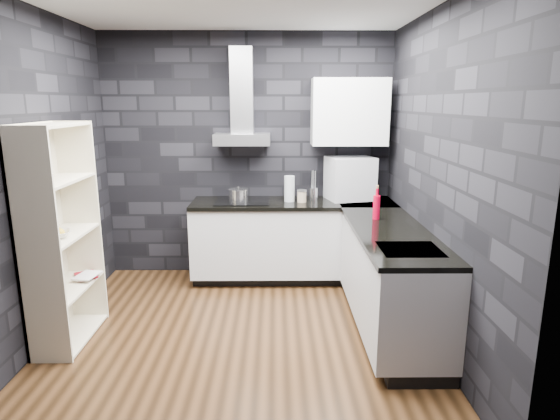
{
  "coord_description": "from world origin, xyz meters",
  "views": [
    {
      "loc": [
        0.31,
        -3.67,
        1.96
      ],
      "look_at": [
        0.35,
        0.45,
        1.0
      ],
      "focal_mm": 30.0,
      "sensor_mm": 36.0,
      "label": 1
    }
  ],
  "objects_px": {
    "glass_vase": "(289,189)",
    "utensil_crock": "(313,193)",
    "pot": "(238,196)",
    "storage_jar": "(302,197)",
    "bookshelf": "(61,236)",
    "fruit_bowl": "(56,234)",
    "appliance_garage": "(350,179)",
    "red_bottle": "(376,207)"
  },
  "relations": [
    {
      "from": "glass_vase",
      "to": "utensil_crock",
      "type": "xyz_separation_m",
      "value": [
        0.27,
        0.11,
        -0.07
      ]
    },
    {
      "from": "utensil_crock",
      "to": "appliance_garage",
      "type": "relative_size",
      "value": 0.26
    },
    {
      "from": "fruit_bowl",
      "to": "glass_vase",
      "type": "bearing_deg",
      "value": 37.01
    },
    {
      "from": "pot",
      "to": "glass_vase",
      "type": "bearing_deg",
      "value": 7.09
    },
    {
      "from": "pot",
      "to": "utensil_crock",
      "type": "xyz_separation_m",
      "value": [
        0.82,
        0.18,
        -0.01
      ]
    },
    {
      "from": "storage_jar",
      "to": "appliance_garage",
      "type": "relative_size",
      "value": 0.24
    },
    {
      "from": "pot",
      "to": "storage_jar",
      "type": "height_order",
      "value": "pot"
    },
    {
      "from": "glass_vase",
      "to": "utensil_crock",
      "type": "relative_size",
      "value": 2.17
    },
    {
      "from": "glass_vase",
      "to": "pot",
      "type": "bearing_deg",
      "value": -172.91
    },
    {
      "from": "storage_jar",
      "to": "appliance_garage",
      "type": "height_order",
      "value": "appliance_garage"
    },
    {
      "from": "pot",
      "to": "storage_jar",
      "type": "xyz_separation_m",
      "value": [
        0.68,
        0.02,
        -0.01
      ]
    },
    {
      "from": "glass_vase",
      "to": "appliance_garage",
      "type": "bearing_deg",
      "value": 9.48
    },
    {
      "from": "utensil_crock",
      "to": "appliance_garage",
      "type": "height_order",
      "value": "appliance_garage"
    },
    {
      "from": "utensil_crock",
      "to": "bookshelf",
      "type": "relative_size",
      "value": 0.07
    },
    {
      "from": "utensil_crock",
      "to": "fruit_bowl",
      "type": "distance_m",
      "value": 2.64
    },
    {
      "from": "appliance_garage",
      "to": "fruit_bowl",
      "type": "distance_m",
      "value": 2.98
    },
    {
      "from": "appliance_garage",
      "to": "storage_jar",
      "type": "bearing_deg",
      "value": -177.58
    },
    {
      "from": "utensil_crock",
      "to": "red_bottle",
      "type": "height_order",
      "value": "red_bottle"
    },
    {
      "from": "pot",
      "to": "fruit_bowl",
      "type": "distance_m",
      "value": 1.9
    },
    {
      "from": "storage_jar",
      "to": "fruit_bowl",
      "type": "bearing_deg",
      "value": -145.74
    },
    {
      "from": "appliance_garage",
      "to": "red_bottle",
      "type": "xyz_separation_m",
      "value": [
        0.11,
        -0.91,
        -0.11
      ]
    },
    {
      "from": "red_bottle",
      "to": "glass_vase",
      "type": "bearing_deg",
      "value": 134.13
    },
    {
      "from": "pot",
      "to": "fruit_bowl",
      "type": "bearing_deg",
      "value": -134.63
    },
    {
      "from": "pot",
      "to": "bookshelf",
      "type": "distance_m",
      "value": 1.84
    },
    {
      "from": "red_bottle",
      "to": "appliance_garage",
      "type": "bearing_deg",
      "value": 96.6
    },
    {
      "from": "glass_vase",
      "to": "bookshelf",
      "type": "xyz_separation_m",
      "value": [
        -1.88,
        -1.34,
        -0.14
      ]
    },
    {
      "from": "utensil_crock",
      "to": "red_bottle",
      "type": "distance_m",
      "value": 1.05
    },
    {
      "from": "pot",
      "to": "utensil_crock",
      "type": "distance_m",
      "value": 0.83
    },
    {
      "from": "glass_vase",
      "to": "utensil_crock",
      "type": "bearing_deg",
      "value": 22.97
    },
    {
      "from": "utensil_crock",
      "to": "red_bottle",
      "type": "xyz_separation_m",
      "value": [
        0.51,
        -0.91,
        0.05
      ]
    },
    {
      "from": "storage_jar",
      "to": "red_bottle",
      "type": "distance_m",
      "value": 0.99
    },
    {
      "from": "glass_vase",
      "to": "bookshelf",
      "type": "distance_m",
      "value": 2.31
    },
    {
      "from": "storage_jar",
      "to": "fruit_bowl",
      "type": "xyz_separation_m",
      "value": [
        -2.01,
        -1.37,
        -0.02
      ]
    },
    {
      "from": "utensil_crock",
      "to": "bookshelf",
      "type": "height_order",
      "value": "bookshelf"
    },
    {
      "from": "red_bottle",
      "to": "utensil_crock",
      "type": "bearing_deg",
      "value": 119.17
    },
    {
      "from": "glass_vase",
      "to": "red_bottle",
      "type": "relative_size",
      "value": 1.26
    },
    {
      "from": "appliance_garage",
      "to": "bookshelf",
      "type": "distance_m",
      "value": 2.94
    },
    {
      "from": "glass_vase",
      "to": "appliance_garage",
      "type": "distance_m",
      "value": 0.69
    },
    {
      "from": "appliance_garage",
      "to": "red_bottle",
      "type": "relative_size",
      "value": 2.19
    },
    {
      "from": "bookshelf",
      "to": "pot",
      "type": "bearing_deg",
      "value": 24.09
    },
    {
      "from": "fruit_bowl",
      "to": "bookshelf",
      "type": "bearing_deg",
      "value": 90.0
    },
    {
      "from": "pot",
      "to": "glass_vase",
      "type": "height_order",
      "value": "glass_vase"
    }
  ]
}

